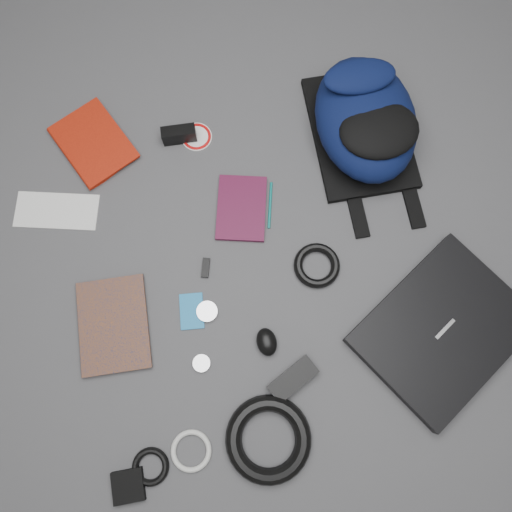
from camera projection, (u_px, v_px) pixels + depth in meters
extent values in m
plane|color=#4F4F51|center=(256.00, 258.00, 1.36)|extent=(4.00, 4.00, 0.00)
cube|color=black|center=(442.00, 330.00, 1.29)|extent=(0.51, 0.47, 0.04)
imported|color=#941708|center=(68.00, 160.00, 1.41)|extent=(0.25, 0.28, 0.03)
imported|color=#AB540C|center=(79.00, 330.00, 1.30)|extent=(0.21, 0.26, 0.02)
cube|color=white|center=(57.00, 211.00, 1.39)|extent=(0.25, 0.17, 0.00)
cube|color=#3F0C24|center=(241.00, 208.00, 1.38)|extent=(0.18, 0.22, 0.01)
cube|color=black|center=(179.00, 135.00, 1.41)|extent=(0.10, 0.04, 0.05)
cylinder|color=white|center=(197.00, 137.00, 1.44)|extent=(0.10, 0.10, 0.00)
cylinder|color=#0C6E6A|center=(270.00, 205.00, 1.39)|extent=(0.05, 0.13, 0.01)
cylinder|color=maroon|center=(242.00, 217.00, 1.38)|extent=(0.03, 0.13, 0.01)
cube|color=#1773B2|center=(192.00, 311.00, 1.32)|extent=(0.08, 0.10, 0.00)
cube|color=black|center=(206.00, 268.00, 1.34)|extent=(0.04, 0.06, 0.01)
ellipsoid|color=black|center=(267.00, 342.00, 1.28)|extent=(0.05, 0.07, 0.04)
cylinder|color=#B6B6B9|center=(202.00, 363.00, 1.28)|extent=(0.06, 0.06, 0.01)
cylinder|color=silver|center=(207.00, 312.00, 1.31)|extent=(0.07, 0.07, 0.01)
torus|color=black|center=(317.00, 265.00, 1.34)|extent=(0.13, 0.13, 0.02)
cube|color=black|center=(293.00, 379.00, 1.26)|extent=(0.14, 0.10, 0.03)
torus|color=black|center=(268.00, 439.00, 1.22)|extent=(0.22, 0.22, 0.04)
cube|color=black|center=(128.00, 486.00, 1.21)|extent=(0.08, 0.08, 0.02)
torus|color=black|center=(151.00, 467.00, 1.22)|extent=(0.10, 0.10, 0.02)
torus|color=silver|center=(191.00, 451.00, 1.23)|extent=(0.13, 0.13, 0.01)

